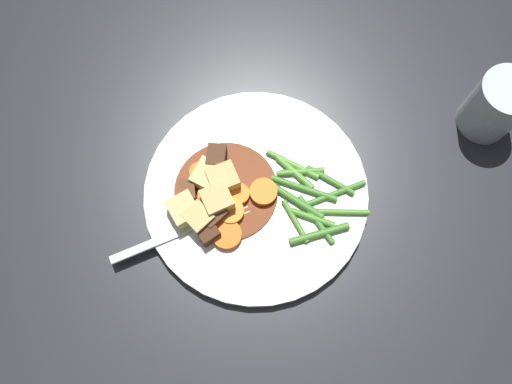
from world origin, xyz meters
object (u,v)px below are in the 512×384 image
(carrot_slice_0, at_px, (263,193))
(potato_chunk_2, at_px, (223,179))
(carrot_slice_2, at_px, (211,195))
(meat_chunk_3, at_px, (217,158))
(water_glass, at_px, (496,106))
(potato_chunk_4, at_px, (184,210))
(potato_chunk_1, at_px, (199,219))
(meat_chunk_2, at_px, (213,215))
(meat_chunk_0, at_px, (188,191))
(dinner_plate, at_px, (256,194))
(carrot_slice_4, at_px, (227,235))
(fork, at_px, (185,230))
(meat_chunk_1, at_px, (207,232))
(potato_chunk_3, at_px, (217,201))
(carrot_slice_5, at_px, (231,212))
(potato_chunk_0, at_px, (209,176))
(carrot_slice_3, at_px, (200,172))
(carrot_slice_1, at_px, (239,194))

(carrot_slice_0, relative_size, potato_chunk_2, 0.99)
(carrot_slice_2, bearing_deg, carrot_slice_0, -163.09)
(meat_chunk_3, height_order, water_glass, water_glass)
(potato_chunk_4, xyz_separation_m, water_glass, (-0.34, -0.23, 0.01))
(potato_chunk_1, distance_m, meat_chunk_2, 0.02)
(carrot_slice_2, relative_size, meat_chunk_0, 1.21)
(potato_chunk_4, bearing_deg, water_glass, -146.14)
(carrot_slice_0, height_order, meat_chunk_3, meat_chunk_3)
(dinner_plate, xyz_separation_m, carrot_slice_4, (0.02, 0.06, 0.01))
(carrot_slice_0, bearing_deg, potato_chunk_4, 29.40)
(potato_chunk_2, xyz_separation_m, fork, (0.03, 0.07, -0.01))
(carrot_slice_2, height_order, potato_chunk_1, potato_chunk_1)
(carrot_slice_0, xyz_separation_m, potato_chunk_4, (0.09, 0.05, 0.01))
(carrot_slice_0, height_order, meat_chunk_1, meat_chunk_1)
(potato_chunk_3, height_order, water_glass, water_glass)
(carrot_slice_0, distance_m, carrot_slice_5, 0.05)
(carrot_slice_5, xyz_separation_m, meat_chunk_0, (0.06, -0.01, 0.00))
(carrot_slice_4, bearing_deg, potato_chunk_0, -57.58)
(carrot_slice_4, height_order, potato_chunk_3, potato_chunk_3)
(potato_chunk_1, relative_size, water_glass, 0.36)
(potato_chunk_0, xyz_separation_m, meat_chunk_1, (-0.02, 0.07, -0.00))
(potato_chunk_3, relative_size, potato_chunk_4, 0.97)
(carrot_slice_2, height_order, potato_chunk_4, potato_chunk_4)
(potato_chunk_3, xyz_separation_m, water_glass, (-0.30, -0.21, 0.01))
(potato_chunk_4, bearing_deg, fork, 105.37)
(meat_chunk_0, distance_m, water_glass, 0.40)
(potato_chunk_2, distance_m, meat_chunk_2, 0.05)
(carrot_slice_3, height_order, carrot_slice_4, carrot_slice_4)
(potato_chunk_4, height_order, water_glass, water_glass)
(potato_chunk_1, bearing_deg, carrot_slice_1, -130.57)
(carrot_slice_1, bearing_deg, potato_chunk_1, 49.43)
(carrot_slice_3, distance_m, carrot_slice_5, 0.06)
(water_glass, bearing_deg, carrot_slice_3, 27.19)
(potato_chunk_2, distance_m, meat_chunk_3, 0.03)
(potato_chunk_4, relative_size, meat_chunk_1, 1.39)
(meat_chunk_0, bearing_deg, fork, 101.06)
(dinner_plate, distance_m, water_glass, 0.32)
(meat_chunk_1, bearing_deg, carrot_slice_0, -128.12)
(potato_chunk_0, bearing_deg, meat_chunk_2, 112.05)
(potato_chunk_3, bearing_deg, carrot_slice_4, 121.33)
(potato_chunk_0, xyz_separation_m, potato_chunk_2, (-0.02, -0.00, 0.00))
(carrot_slice_5, xyz_separation_m, potato_chunk_2, (0.02, -0.04, 0.01))
(carrot_slice_2, height_order, potato_chunk_2, potato_chunk_2)
(water_glass, bearing_deg, meat_chunk_3, 25.47)
(carrot_slice_4, relative_size, potato_chunk_4, 1.05)
(carrot_slice_4, distance_m, potato_chunk_0, 0.07)
(carrot_slice_2, distance_m, meat_chunk_1, 0.05)
(carrot_slice_0, xyz_separation_m, meat_chunk_2, (0.05, 0.04, 0.01))
(potato_chunk_2, xyz_separation_m, meat_chunk_0, (0.04, 0.02, -0.00))
(carrot_slice_4, height_order, potato_chunk_0, potato_chunk_0)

